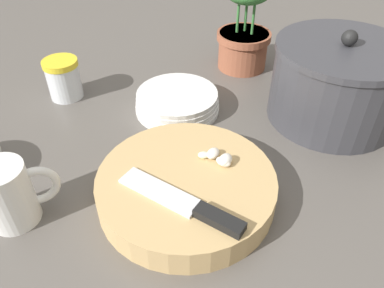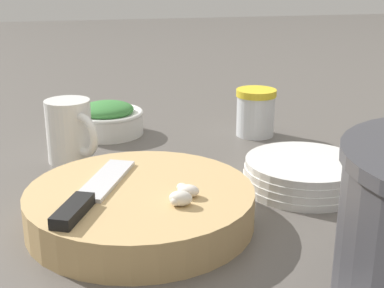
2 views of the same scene
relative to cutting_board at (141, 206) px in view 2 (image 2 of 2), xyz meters
name	(u,v)px [view 2 (image 2 of 2)]	position (x,y,z in m)	size (l,w,h in m)	color
ground_plane	(217,195)	(-0.06, 0.11, -0.02)	(5.00, 5.00, 0.00)	#56514C
cutting_board	(141,206)	(0.00, 0.00, 0.00)	(0.27, 0.27, 0.04)	tan
chef_knife	(91,193)	(0.01, -0.06, 0.03)	(0.19, 0.11, 0.01)	black
garlic_cloves	(182,195)	(0.04, 0.04, 0.03)	(0.06, 0.04, 0.02)	#E9EAC3
herb_bowl	(107,119)	(-0.37, -0.01, 0.01)	(0.13, 0.13, 0.06)	silver
spice_jar	(256,112)	(-0.30, 0.25, 0.02)	(0.07, 0.07, 0.08)	silver
coffee_mug	(71,131)	(-0.24, -0.08, 0.03)	(0.10, 0.08, 0.10)	silver
plate_stack	(305,175)	(-0.05, 0.24, 0.00)	(0.17, 0.17, 0.04)	silver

